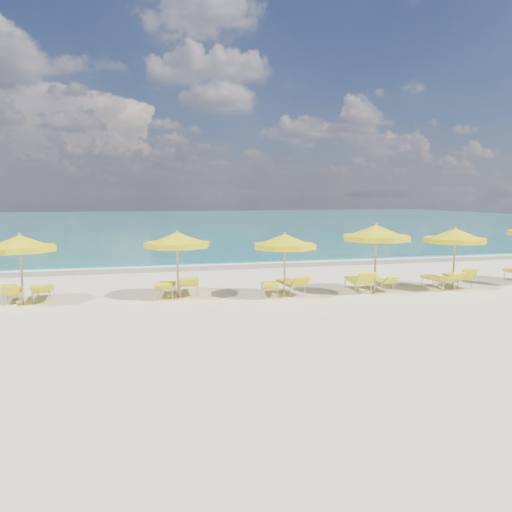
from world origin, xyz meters
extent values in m
plane|color=beige|center=(0.00, 0.00, 0.00)|extent=(120.00, 120.00, 0.00)
cube|color=#126661|center=(0.00, 48.00, 0.00)|extent=(120.00, 80.00, 0.30)
cube|color=tan|center=(0.00, 7.40, 0.00)|extent=(120.00, 2.60, 0.01)
cube|color=white|center=(0.00, 8.20, 0.00)|extent=(120.00, 1.20, 0.03)
cube|color=white|center=(-6.00, 17.00, 0.00)|extent=(14.00, 0.36, 0.05)
cube|color=white|center=(8.00, 24.00, 0.00)|extent=(18.00, 0.30, 0.05)
cylinder|color=tan|center=(-7.97, 0.45, 1.09)|extent=(0.07, 0.07, 2.19)
cone|color=yellow|center=(-7.97, 0.45, 2.01)|extent=(2.56, 2.56, 0.44)
cylinder|color=yellow|center=(-7.97, 0.45, 1.80)|extent=(2.58, 2.58, 0.17)
sphere|color=tan|center=(-7.97, 0.45, 2.24)|extent=(0.10, 0.10, 0.10)
cylinder|color=tan|center=(-3.03, 0.35, 1.10)|extent=(0.07, 0.07, 2.20)
cone|color=yellow|center=(-3.03, 0.35, 2.03)|extent=(2.57, 2.57, 0.44)
cylinder|color=yellow|center=(-3.03, 0.35, 1.81)|extent=(2.59, 2.59, 0.18)
sphere|color=tan|center=(-3.03, 0.35, 2.25)|extent=(0.10, 0.10, 0.10)
cylinder|color=tan|center=(0.54, -0.42, 1.07)|extent=(0.07, 0.07, 2.13)
cone|color=yellow|center=(0.54, -0.42, 1.96)|extent=(2.57, 2.57, 0.43)
cylinder|color=yellow|center=(0.54, -0.42, 1.75)|extent=(2.59, 2.59, 0.17)
sphere|color=tan|center=(0.54, -0.42, 2.18)|extent=(0.09, 0.09, 0.09)
cylinder|color=tan|center=(3.95, -0.40, 1.19)|extent=(0.07, 0.07, 2.39)
cone|color=yellow|center=(3.95, -0.40, 2.19)|extent=(2.46, 2.46, 0.48)
cylinder|color=yellow|center=(3.95, -0.40, 1.96)|extent=(2.48, 2.48, 0.19)
sphere|color=tan|center=(3.95, -0.40, 2.44)|extent=(0.11, 0.11, 0.11)
cylinder|color=tan|center=(7.09, -0.52, 1.11)|extent=(0.07, 0.07, 2.22)
cone|color=yellow|center=(7.09, -0.52, 2.04)|extent=(2.90, 2.90, 0.44)
cylinder|color=yellow|center=(7.09, -0.52, 1.82)|extent=(2.93, 2.93, 0.18)
sphere|color=tan|center=(7.09, -0.52, 2.27)|extent=(0.10, 0.10, 0.10)
cube|color=yellow|center=(-8.35, 0.98, 0.33)|extent=(0.64, 1.21, 0.07)
cube|color=yellow|center=(-8.27, 0.21, 0.52)|extent=(0.56, 0.50, 0.42)
cube|color=yellow|center=(-7.45, 1.11, 0.35)|extent=(0.60, 1.25, 0.08)
cube|color=yellow|center=(-7.41, 0.25, 0.50)|extent=(0.57, 0.56, 0.35)
cube|color=yellow|center=(-3.40, 0.76, 0.36)|extent=(0.75, 1.32, 0.08)
cube|color=yellow|center=(-3.55, -0.12, 0.48)|extent=(0.64, 0.65, 0.31)
cube|color=yellow|center=(-2.65, 1.01, 0.40)|extent=(0.67, 1.40, 0.08)
cube|color=yellow|center=(-2.69, 0.04, 0.57)|extent=(0.64, 0.63, 0.40)
cube|color=yellow|center=(0.12, 0.03, 0.33)|extent=(0.73, 1.23, 0.07)
cube|color=yellow|center=(-0.04, -0.76, 0.46)|extent=(0.60, 0.60, 0.31)
cube|color=yellow|center=(0.94, 0.20, 0.38)|extent=(0.73, 1.37, 0.08)
cube|color=yellow|center=(1.04, -0.69, 0.56)|extent=(0.64, 0.61, 0.43)
cube|color=yellow|center=(3.46, 0.02, 0.39)|extent=(0.75, 1.41, 0.08)
cube|color=yellow|center=(3.36, -0.88, 0.61)|extent=(0.66, 0.59, 0.49)
cube|color=yellow|center=(4.35, 0.05, 0.33)|extent=(0.58, 1.18, 0.07)
cube|color=yellow|center=(4.39, -0.76, 0.48)|extent=(0.54, 0.53, 0.35)
cube|color=yellow|center=(6.63, -0.21, 0.37)|extent=(0.73, 1.34, 0.08)
cube|color=yellow|center=(6.74, -1.09, 0.55)|extent=(0.63, 0.60, 0.42)
cube|color=yellow|center=(7.58, -0.07, 0.37)|extent=(0.78, 1.37, 0.08)
cube|color=yellow|center=(7.44, -0.91, 0.59)|extent=(0.65, 0.57, 0.49)
camera|label=1|loc=(-4.43, -16.60, 3.50)|focal=35.00mm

